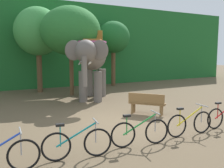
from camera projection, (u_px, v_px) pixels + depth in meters
The scene contains 10 objects.
ground_plane at pixel (121, 122), 9.28m from camera, with size 80.00×80.00×0.00m, color brown.
foliage_hedge at pixel (37, 45), 20.44m from camera, with size 36.00×6.00×6.29m, color #1E6028.
tree_left at pixel (38, 32), 15.89m from camera, with size 2.97×2.97×5.40m.
tree_far_left at pixel (71, 31), 14.69m from camera, with size 3.49×3.49×5.24m.
tree_center at pixel (113, 38), 19.19m from camera, with size 2.50×2.50×4.92m.
elephant at pixel (92, 59), 13.41m from camera, with size 3.33×3.99×3.78m.
bike_teal at pixel (77, 143), 6.03m from camera, with size 1.69×0.54×0.92m.
bike_green at pixel (140, 132), 6.89m from camera, with size 1.69×0.53×0.92m.
bike_yellow at pixel (190, 123), 7.77m from camera, with size 1.71×0.52×0.92m.
wooden_bench at pixel (147, 103), 10.40m from camera, with size 1.26×1.43×0.89m.
Camera 1 is at (-4.67, -7.74, 2.55)m, focal length 40.43 mm.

